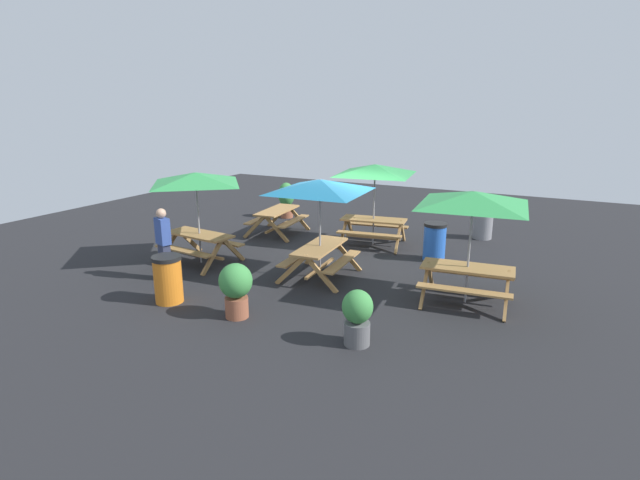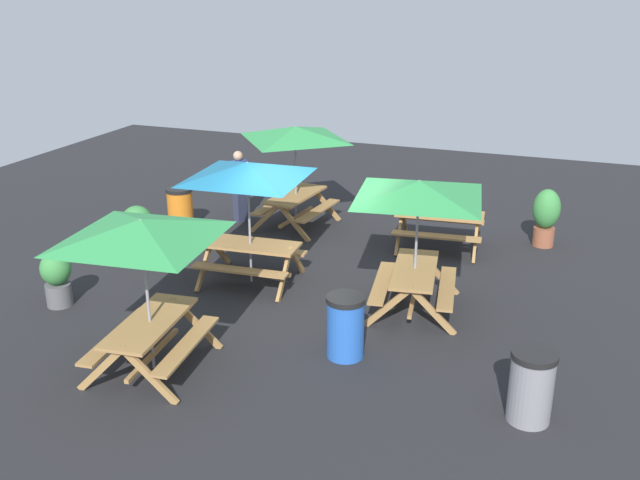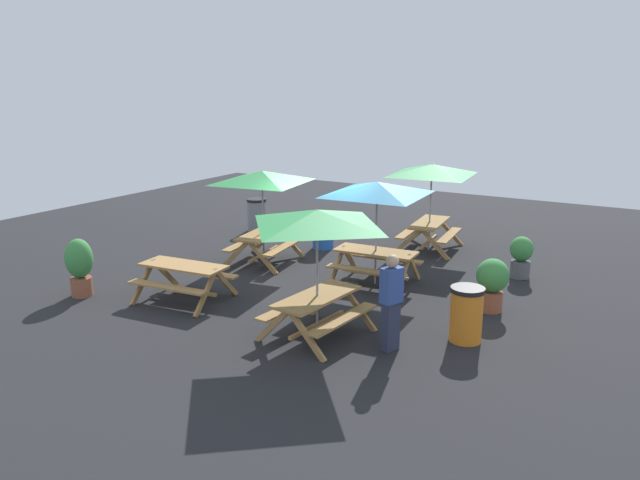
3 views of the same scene
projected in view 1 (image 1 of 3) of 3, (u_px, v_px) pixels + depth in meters
ground_plane at (346, 262)px, 12.72m from camera, size 24.00×24.00×0.00m
picnic_table_0 at (473, 207)px, 9.66m from camera, size 2.81×2.81×2.34m
picnic_table_1 at (277, 216)px, 15.31m from camera, size 1.67×1.92×0.81m
picnic_table_2 at (320, 193)px, 11.12m from camera, size 2.82×2.82×2.34m
picnic_table_3 at (196, 185)px, 12.19m from camera, size 2.20×2.20×2.34m
picnic_table_4 at (375, 175)px, 13.75m from camera, size 2.80×2.80×2.34m
trash_bin_blue at (435, 241)px, 12.80m from camera, size 0.59×0.59×0.98m
trash_bin_gray at (483, 222)px, 14.82m from camera, size 0.59×0.59×0.98m
trash_bin_orange at (168, 279)px, 10.09m from camera, size 0.59×0.59×0.98m
potted_plant_0 at (236, 287)px, 9.34m from camera, size 0.63×0.63×1.06m
potted_plant_1 at (357, 316)px, 8.29m from camera, size 0.52×0.52×0.97m
potted_plant_2 at (286, 198)px, 17.45m from camera, size 0.57×0.57×1.24m
person_standing at (164, 242)px, 11.27m from camera, size 0.41×0.33×1.67m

